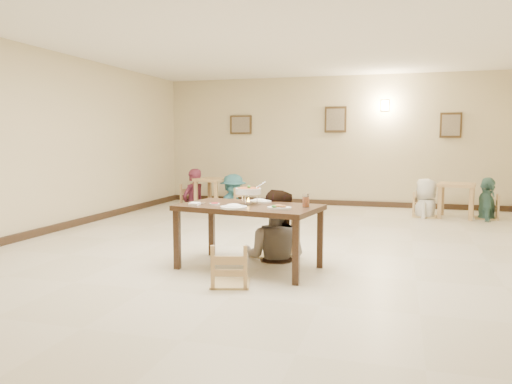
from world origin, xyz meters
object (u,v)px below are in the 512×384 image
(bg_diner_b, at_px, (233,174))
(bg_diner_c, at_px, (427,179))
(bg_table_left, at_px, (213,184))
(bg_chair_ll, at_px, (193,185))
(main_diner, at_px, (275,190))
(drink_glass, at_px, (306,201))
(curry_warmer, at_px, (248,191))
(bg_chair_rl, at_px, (426,193))
(main_table, at_px, (249,212))
(bg_table_right, at_px, (457,190))
(bg_chair_lr, at_px, (233,188))
(chair_near, at_px, (230,245))
(chair_far, at_px, (273,222))
(bg_diner_d, at_px, (488,177))
(bg_chair_rr, at_px, (487,196))
(bg_diner_a, at_px, (193,169))

(bg_diner_b, bearing_deg, bg_diner_c, -71.27)
(bg_table_left, relative_size, bg_chair_ll, 0.81)
(main_diner, bearing_deg, drink_glass, 136.37)
(curry_warmer, height_order, bg_chair_rl, curry_warmer)
(main_table, xyz_separation_m, bg_table_right, (2.79, 4.87, -0.13))
(drink_glass, distance_m, bg_chair_rl, 5.07)
(bg_chair_lr, bearing_deg, drink_glass, 47.40)
(chair_near, xyz_separation_m, bg_chair_lr, (-1.88, 5.62, 0.02))
(chair_far, bearing_deg, chair_near, -75.44)
(bg_chair_rl, height_order, bg_diner_d, bg_diner_d)
(chair_near, xyz_separation_m, drink_glass, (0.67, 0.71, 0.41))
(main_table, height_order, bg_table_left, main_table)
(drink_glass, distance_m, bg_chair_lr, 5.54)
(bg_chair_lr, distance_m, bg_diner_c, 4.11)
(bg_chair_ll, bearing_deg, bg_chair_rl, -75.68)
(bg_table_right, bearing_deg, chair_far, -122.30)
(bg_chair_lr, bearing_deg, main_diner, 45.24)
(bg_diner_c, xyz_separation_m, bg_diner_d, (1.13, 0.09, 0.04))
(main_diner, bearing_deg, bg_diner_b, -59.41)
(chair_far, xyz_separation_m, bg_table_right, (2.66, 4.20, 0.09))
(bg_table_left, distance_m, bg_chair_ll, 0.50)
(bg_chair_rl, xyz_separation_m, bg_chair_rr, (1.13, 0.09, -0.03))
(curry_warmer, bearing_deg, bg_table_right, 59.79)
(chair_near, bearing_deg, bg_diner_b, -86.57)
(bg_chair_lr, distance_m, bg_chair_rl, 4.10)
(chair_near, xyz_separation_m, bg_table_right, (2.78, 5.58, 0.12))
(bg_diner_b, bearing_deg, bg_table_left, 107.49)
(bg_chair_rl, bearing_deg, bg_diner_c, -169.35)
(bg_table_right, bearing_deg, curry_warmer, -120.21)
(bg_diner_a, xyz_separation_m, bg_diner_d, (6.22, -0.07, -0.06))
(bg_chair_rl, bearing_deg, main_table, 165.92)
(main_diner, xyz_separation_m, bg_chair_rl, (2.04, 4.24, -0.43))
(main_table, height_order, bg_table_right, main_table)
(bg_table_right, bearing_deg, main_diner, -121.35)
(curry_warmer, relative_size, bg_diner_b, 0.22)
(chair_far, distance_m, drink_glass, 0.94)
(bg_diner_d, bearing_deg, bg_chair_rr, 0.00)
(main_table, distance_m, bg_diner_c, 5.31)
(bg_chair_lr, distance_m, bg_diner_a, 1.08)
(chair_near, height_order, bg_chair_rr, bg_chair_rr)
(chair_near, distance_m, bg_diner_a, 6.39)
(bg_chair_ll, xyz_separation_m, bg_diner_c, (5.08, -0.16, 0.28))
(bg_chair_lr, bearing_deg, bg_diner_c, 108.59)
(main_diner, bearing_deg, bg_chair_rl, -110.53)
(bg_chair_rr, xyz_separation_m, bg_diner_b, (-5.23, 0.00, 0.33))
(bg_chair_rr, distance_m, bg_diner_d, 0.37)
(bg_table_right, height_order, bg_diner_a, bg_diner_a)
(bg_diner_b, distance_m, bg_diner_c, 4.10)
(bg_diner_c, bearing_deg, bg_chair_rl, -169.93)
(bg_chair_ll, distance_m, bg_chair_lr, 0.99)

